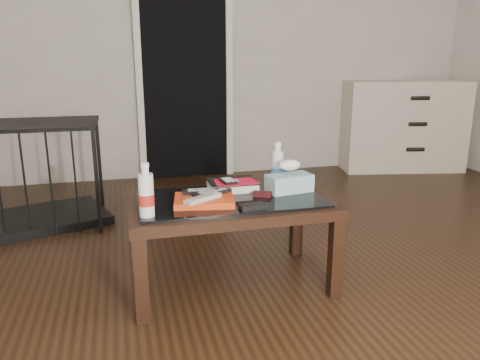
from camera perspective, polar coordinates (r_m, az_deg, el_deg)
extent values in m
plane|color=black|center=(2.50, 11.61, -12.59)|extent=(5.00, 5.00, 0.00)
plane|color=beige|center=(4.60, -1.78, 17.49)|extent=(5.00, 0.00, 5.00)
cube|color=black|center=(4.49, -6.77, 12.99)|extent=(0.80, 0.05, 2.00)
cube|color=silver|center=(4.42, -12.24, 12.74)|extent=(0.06, 0.04, 2.04)
cube|color=silver|center=(4.54, -1.32, 13.10)|extent=(0.06, 0.04, 2.04)
cube|color=black|center=(2.12, -11.97, -11.83)|extent=(0.06, 0.06, 0.40)
cube|color=black|center=(2.33, 11.57, -9.27)|extent=(0.06, 0.06, 0.40)
cube|color=black|center=(2.59, -12.56, -6.75)|extent=(0.06, 0.06, 0.40)
cube|color=black|center=(2.77, 6.88, -5.09)|extent=(0.06, 0.06, 0.40)
cube|color=black|center=(2.33, -1.23, -3.01)|extent=(1.00, 0.60, 0.05)
cube|color=black|center=(2.32, -1.23, -2.28)|extent=(0.90, 0.50, 0.01)
cube|color=beige|center=(5.10, 19.11, 6.29)|extent=(1.27, 0.72, 0.90)
cylinder|color=black|center=(4.92, 20.56, 3.51)|extent=(0.18, 0.07, 0.04)
cylinder|color=black|center=(4.88, 20.83, 6.38)|extent=(0.18, 0.07, 0.04)
cylinder|color=black|center=(4.86, 21.10, 9.29)|extent=(0.18, 0.07, 0.04)
cube|color=black|center=(3.58, -23.41, -4.46)|extent=(1.04, 0.85, 0.06)
cube|color=black|center=(3.43, -24.55, 6.17)|extent=(1.04, 0.85, 0.02)
cube|color=black|center=(3.18, -17.06, -0.20)|extent=(0.03, 0.03, 0.70)
cube|color=black|center=(3.72, -16.76, 1.97)|extent=(0.03, 0.03, 0.70)
cube|color=red|center=(2.23, -4.39, -2.48)|extent=(0.31, 0.25, 0.03)
cube|color=#B2B1B6|center=(2.18, -4.52, -2.19)|extent=(0.19, 0.15, 0.02)
cube|color=black|center=(2.26, -3.40, -1.51)|extent=(0.20, 0.13, 0.02)
cube|color=black|center=(2.29, -4.49, -1.34)|extent=(0.20, 0.06, 0.02)
cube|color=black|center=(2.45, -0.95, -0.61)|extent=(0.25, 0.20, 0.05)
cube|color=red|center=(2.42, -0.81, -0.17)|extent=(0.20, 0.15, 0.01)
cube|color=black|center=(2.39, -1.46, -0.10)|extent=(0.08, 0.11, 0.02)
cube|color=black|center=(2.34, 2.74, -1.71)|extent=(0.10, 0.08, 0.02)
cube|color=black|center=(2.15, 1.55, -3.21)|extent=(0.12, 0.08, 0.02)
cylinder|color=silver|center=(2.06, -11.39, -1.20)|extent=(0.07, 0.07, 0.24)
cylinder|color=silver|center=(2.51, 4.58, 1.95)|extent=(0.08, 0.08, 0.24)
cube|color=teal|center=(2.42, 6.02, -0.37)|extent=(0.25, 0.16, 0.09)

